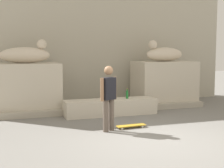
{
  "coord_description": "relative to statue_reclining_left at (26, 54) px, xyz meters",
  "views": [
    {
      "loc": [
        -3.28,
        -6.73,
        2.1
      ],
      "look_at": [
        -0.28,
        2.16,
        1.1
      ],
      "focal_mm": 53.2,
      "sensor_mm": 36.0,
      "label": 1
    }
  ],
  "objects": [
    {
      "name": "pedestal_right",
      "position": [
        5.01,
        0.0,
        -1.1
      ],
      "size": [
        2.2,
        1.36,
        1.63
      ],
      "primitive_type": "cube",
      "color": "beige",
      "rests_on": "ground_plane"
    },
    {
      "name": "stair_step",
      "position": [
        2.48,
        -0.7,
        -1.82
      ],
      "size": [
        7.24,
        0.5,
        0.19
      ],
      "primitive_type": "cube",
      "color": "#A9A08F",
      "rests_on": "ground_plane"
    },
    {
      "name": "skater",
      "position": [
        1.78,
        -3.18,
        -0.99
      ],
      "size": [
        0.49,
        0.34,
        1.67
      ],
      "rotation": [
        0.0,
        0.0,
        0.46
      ],
      "color": "brown",
      "rests_on": "ground_plane"
    },
    {
      "name": "pedestal_left",
      "position": [
        -0.04,
        0.0,
        -1.1
      ],
      "size": [
        2.2,
        1.36,
        1.63
      ],
      "primitive_type": "cube",
      "color": "beige",
      "rests_on": "ground_plane"
    },
    {
      "name": "statue_reclining_right",
      "position": [
        4.97,
        -0.01,
        0.0
      ],
      "size": [
        1.68,
        0.86,
        0.78
      ],
      "rotation": [
        0.0,
        0.0,
        3.34
      ],
      "color": "beige",
      "rests_on": "pedestal_right"
    },
    {
      "name": "statue_reclining_left",
      "position": [
        0.0,
        0.0,
        0.0
      ],
      "size": [
        1.63,
        0.64,
        0.78
      ],
      "rotation": [
        0.0,
        0.0,
        -0.05
      ],
      "color": "beige",
      "rests_on": "pedestal_left"
    },
    {
      "name": "facade_wall",
      "position": [
        2.48,
        1.52,
        0.96
      ],
      "size": [
        11.3,
        0.6,
        5.75
      ],
      "primitive_type": "cube",
      "color": "#B6AF9C",
      "rests_on": "ground_plane"
    },
    {
      "name": "bottle_green",
      "position": [
        3.05,
        -1.21,
        -1.28
      ],
      "size": [
        0.08,
        0.08,
        0.32
      ],
      "color": "#1E722D",
      "rests_on": "ledge_block"
    },
    {
      "name": "ground_plane",
      "position": [
        2.48,
        -4.36,
        -1.91
      ],
      "size": [
        40.0,
        40.0,
        0.0
      ],
      "primitive_type": "plane",
      "color": "slate"
    },
    {
      "name": "ledge_block",
      "position": [
        2.48,
        -1.21,
        -1.66
      ],
      "size": [
        2.95,
        0.73,
        0.5
      ],
      "primitive_type": "cube",
      "color": "beige",
      "rests_on": "ground_plane"
    },
    {
      "name": "bottle_orange",
      "position": [
        2.26,
        -0.99,
        -1.31
      ],
      "size": [
        0.07,
        0.07,
        0.27
      ],
      "color": "orange",
      "rests_on": "ledge_block"
    },
    {
      "name": "skateboard",
      "position": [
        2.45,
        -3.05,
        -1.85
      ],
      "size": [
        0.81,
        0.26,
        0.08
      ],
      "rotation": [
        0.0,
        0.0,
        0.08
      ],
      "color": "gold",
      "rests_on": "ground_plane"
    }
  ]
}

